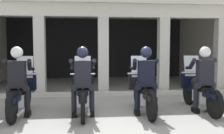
% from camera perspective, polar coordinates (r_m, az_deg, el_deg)
% --- Properties ---
extents(ground_plane, '(80.00, 80.00, 0.00)m').
position_cam_1_polar(ground_plane, '(9.09, -1.83, -5.54)').
color(ground_plane, gray).
extents(station_building, '(9.54, 5.25, 3.18)m').
position_cam_1_polar(station_building, '(11.41, -2.99, 6.71)').
color(station_building, black).
rests_on(station_building, ground).
extents(kerb_strip, '(9.04, 0.24, 0.12)m').
position_cam_1_polar(kerb_strip, '(8.43, -1.69, -5.91)').
color(kerb_strip, '#B7B5AD').
rests_on(kerb_strip, ground).
extents(motorcycle_far_left, '(0.62, 2.04, 1.35)m').
position_cam_1_polar(motorcycle_far_left, '(6.44, -19.47, -5.40)').
color(motorcycle_far_left, black).
rests_on(motorcycle_far_left, ground).
extents(police_officer_far_left, '(0.63, 0.61, 1.58)m').
position_cam_1_polar(police_officer_far_left, '(6.11, -20.19, -1.79)').
color(police_officer_far_left, black).
rests_on(police_officer_far_left, ground).
extents(motorcycle_center_left, '(0.62, 2.04, 1.35)m').
position_cam_1_polar(motorcycle_center_left, '(6.16, -6.46, -5.61)').
color(motorcycle_center_left, black).
rests_on(motorcycle_center_left, ground).
extents(police_officer_center_left, '(0.63, 0.61, 1.58)m').
position_cam_1_polar(police_officer_center_left, '(5.82, -6.51, -1.84)').
color(police_officer_center_left, black).
rests_on(police_officer_center_left, ground).
extents(motorcycle_center_right, '(0.62, 2.04, 1.35)m').
position_cam_1_polar(motorcycle_center_right, '(6.30, 6.84, -5.38)').
color(motorcycle_center_right, black).
rests_on(motorcycle_center_right, ground).
extents(police_officer_center_right, '(0.63, 0.61, 1.58)m').
position_cam_1_polar(police_officer_center_right, '(5.97, 7.49, -1.70)').
color(police_officer_center_right, black).
rests_on(police_officer_center_right, ground).
extents(motorcycle_far_right, '(0.62, 2.04, 1.35)m').
position_cam_1_polar(motorcycle_far_right, '(6.83, 18.63, -4.82)').
color(motorcycle_far_right, black).
rests_on(motorcycle_far_right, ground).
extents(police_officer_far_right, '(0.63, 0.61, 1.58)m').
position_cam_1_polar(police_officer_far_right, '(6.52, 19.76, -1.40)').
color(police_officer_far_right, black).
rests_on(police_officer_far_right, ground).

